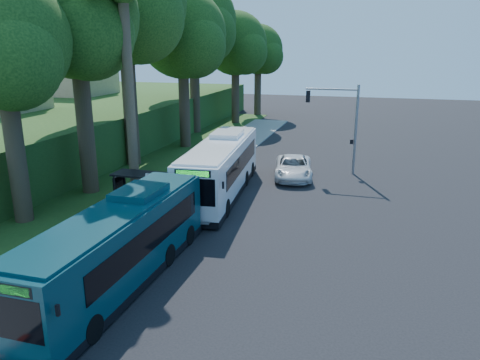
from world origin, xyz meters
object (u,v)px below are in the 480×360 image
(white_bus, at_px, (221,167))
(bus_shelter, at_px, (138,184))
(teal_bus, at_px, (120,244))
(pickup, at_px, (293,167))

(white_bus, bearing_deg, bus_shelter, -131.09)
(bus_shelter, relative_size, white_bus, 0.24)
(bus_shelter, height_order, teal_bus, teal_bus)
(white_bus, height_order, teal_bus, white_bus)
(white_bus, height_order, pickup, white_bus)
(bus_shelter, distance_m, pickup, 13.00)
(pickup, bearing_deg, bus_shelter, -136.09)
(teal_bus, distance_m, pickup, 19.06)
(white_bus, xyz_separation_m, teal_bus, (-0.15, -13.13, -0.14))
(bus_shelter, height_order, white_bus, white_bus)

